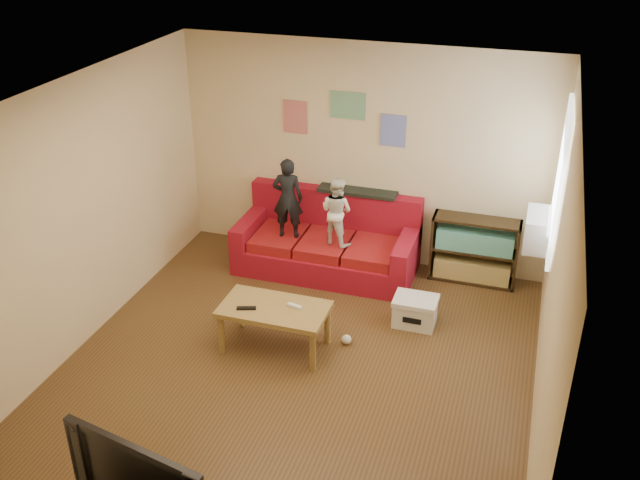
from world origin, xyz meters
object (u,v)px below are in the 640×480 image
(sofa, at_px, (328,244))
(file_box, at_px, (415,311))
(child_b, at_px, (337,211))
(coffee_table, at_px, (274,313))
(television, at_px, (148,471))
(child_a, at_px, (288,198))
(bookshelf, at_px, (474,253))

(sofa, distance_m, file_box, 1.56)
(sofa, xyz_separation_m, child_b, (0.15, -0.17, 0.55))
(child_b, height_order, coffee_table, child_b)
(coffee_table, relative_size, television, 0.94)
(child_a, height_order, file_box, child_a)
(child_b, bearing_deg, sofa, -29.93)
(bookshelf, bearing_deg, television, -110.27)
(child_b, xyz_separation_m, file_box, (1.11, -0.74, -0.70))
(child_a, xyz_separation_m, coffee_table, (0.43, -1.59, -0.53))
(child_a, bearing_deg, child_b, 170.64)
(child_b, bearing_deg, coffee_table, 103.38)
(child_b, relative_size, file_box, 1.78)
(file_box, height_order, television, television)
(sofa, bearing_deg, file_box, -35.95)
(sofa, height_order, bookshelf, sofa)
(child_a, height_order, television, child_a)
(sofa, distance_m, coffee_table, 1.77)
(bookshelf, bearing_deg, sofa, -172.52)
(file_box, bearing_deg, bookshelf, 67.54)
(sofa, relative_size, child_a, 2.17)
(sofa, height_order, child_b, child_b)
(coffee_table, distance_m, television, 2.58)
(sofa, xyz_separation_m, bookshelf, (1.72, 0.23, 0.04))
(sofa, height_order, coffee_table, sofa)
(sofa, relative_size, file_box, 4.63)
(child_a, relative_size, bookshelf, 0.98)
(sofa, xyz_separation_m, file_box, (1.25, -0.91, -0.15))
(file_box, bearing_deg, child_b, 146.36)
(child_a, bearing_deg, sofa, -168.38)
(television, bearing_deg, bookshelf, 81.21)
(child_a, distance_m, child_b, 0.61)
(child_a, bearing_deg, television, 87.46)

